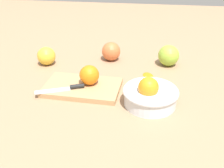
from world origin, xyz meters
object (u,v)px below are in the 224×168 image
(cutting_board, at_px, (82,87))
(orange_on_board, at_px, (89,75))
(apple_front_left, at_px, (169,56))
(apple_front_center, at_px, (111,51))
(bowl, at_px, (150,95))
(apple_front_right, at_px, (46,56))
(knife, at_px, (67,88))

(cutting_board, distance_m, orange_on_board, 0.05)
(orange_on_board, xyz_separation_m, apple_front_left, (-0.26, -0.22, -0.01))
(cutting_board, height_order, apple_front_center, apple_front_center)
(bowl, distance_m, apple_front_left, 0.30)
(bowl, height_order, apple_front_center, bowl)
(orange_on_board, xyz_separation_m, apple_front_right, (0.20, -0.16, -0.01))
(cutting_board, height_order, orange_on_board, orange_on_board)
(knife, bearing_deg, bowl, 174.45)
(bowl, bearing_deg, knife, -5.55)
(cutting_board, bearing_deg, bowl, 165.06)
(bowl, relative_size, apple_front_right, 2.37)
(bowl, relative_size, apple_front_left, 2.07)
(cutting_board, height_order, apple_front_left, apple_front_left)
(knife, height_order, apple_front_center, apple_front_center)
(apple_front_right, bearing_deg, bowl, 149.60)
(bowl, xyz_separation_m, apple_front_right, (0.40, -0.24, 0.00))
(apple_front_left, bearing_deg, knife, 39.18)
(orange_on_board, bearing_deg, bowl, 159.89)
(knife, bearing_deg, apple_front_right, -56.56)
(bowl, relative_size, cutting_board, 0.68)
(bowl, distance_m, apple_front_right, 0.47)
(orange_on_board, xyz_separation_m, knife, (0.06, 0.05, -0.03))
(cutting_board, xyz_separation_m, knife, (0.04, 0.03, 0.01))
(apple_front_center, bearing_deg, apple_front_right, 17.40)
(bowl, xyz_separation_m, orange_on_board, (0.20, -0.07, 0.02))
(cutting_board, bearing_deg, apple_front_center, -103.45)
(cutting_board, height_order, knife, knife)
(apple_front_center, bearing_deg, cutting_board, 76.55)
(cutting_board, xyz_separation_m, orange_on_board, (-0.02, -0.01, 0.04))
(apple_front_center, distance_m, apple_front_right, 0.25)
(bowl, xyz_separation_m, apple_front_left, (-0.06, -0.29, 0.01))
(apple_front_left, bearing_deg, apple_front_center, -4.93)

